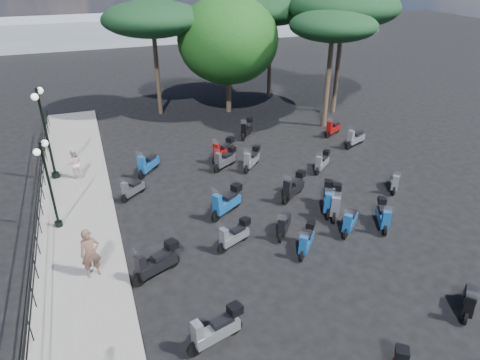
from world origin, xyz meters
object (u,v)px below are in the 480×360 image
object	(u,v)px
scooter_1	(216,330)
pine_0	(271,11)
pine_1	(344,7)
pine_3	(333,26)
scooter_17	(252,159)
scooter_16	(294,187)
scooter_22	(322,162)
pedestrian_far	(74,163)
scooter_26	(383,216)
scooter_21	(328,199)
woman	(90,253)
scooter_4	(132,189)
broadleaf_tree	(228,40)
scooter_2	(234,235)
scooter_28	(355,139)
scooter_11	(223,151)
scooter_10	(225,160)
lamp_post_1	(49,180)
scooter_5	(148,164)
lamp_post_2	(45,128)
scooter_3	(156,263)
scooter_15	(336,203)
scooter_20	(350,222)
scooter_19	(469,301)
scooter_9	(227,202)
scooter_8	(306,241)
scooter_14	(284,225)
scooter_29	(333,128)
pine_2	(152,19)
scooter_23	(247,129)

from	to	relation	value
scooter_1	pine_0	world-z (taller)	pine_0
pine_1	pine_3	distance (m)	3.05
scooter_17	scooter_16	bearing A→B (deg)	145.63
scooter_22	pedestrian_far	bearing A→B (deg)	35.47
scooter_26	pine_0	distance (m)	18.80
pine_1	scooter_21	bearing A→B (deg)	-122.17
woman	scooter_4	world-z (taller)	woman
broadleaf_tree	scooter_2	bearing A→B (deg)	-108.13
scooter_4	scooter_28	bearing A→B (deg)	-123.30
scooter_2	scooter_22	world-z (taller)	scooter_2
scooter_11	scooter_10	bearing A→B (deg)	131.09
lamp_post_1	scooter_17	bearing A→B (deg)	31.94
scooter_17	broadleaf_tree	size ratio (longest dim) A/B	0.17
scooter_5	pine_3	world-z (taller)	pine_3
scooter_22	lamp_post_2	bearing A→B (deg)	35.14
pine_0	woman	bearing A→B (deg)	-128.92
scooter_3	scooter_21	distance (m)	7.66
scooter_2	scooter_17	xyz separation A→B (m)	(3.01, 5.86, 0.02)
scooter_15	scooter_20	distance (m)	1.28
scooter_19	scooter_20	bearing A→B (deg)	-29.45
scooter_2	scooter_9	xyz separation A→B (m)	(0.46, 2.20, 0.08)
scooter_4	scooter_8	size ratio (longest dim) A/B	0.96
scooter_19	scooter_8	bearing A→B (deg)	-4.64
scooter_2	scooter_4	xyz separation A→B (m)	(-3.02, 4.93, -0.07)
scooter_14	scooter_15	distance (m)	2.67
scooter_1	scooter_29	bearing A→B (deg)	-57.32
scooter_2	pine_3	world-z (taller)	pine_3
scooter_9	pine_2	world-z (taller)	pine_2
scooter_22	scooter_21	bearing A→B (deg)	114.53
pedestrian_far	broadleaf_tree	size ratio (longest dim) A/B	0.20
pedestrian_far	scooter_8	distance (m)	11.61
scooter_23	scooter_28	distance (m)	6.22
scooter_22	scooter_1	bearing A→B (deg)	96.85
scooter_1	scooter_10	xyz separation A→B (m)	(3.71, 10.38, -0.04)
scooter_15	scooter_3	bearing A→B (deg)	43.77
woman	pine_2	xyz separation A→B (m)	(5.26, 15.93, 5.05)
scooter_2	scooter_15	size ratio (longest dim) A/B	0.94
scooter_22	scooter_26	size ratio (longest dim) A/B	0.84
scooter_5	scooter_29	bearing A→B (deg)	-133.24
scooter_9	scooter_19	distance (m)	9.21
scooter_8	pine_1	size ratio (longest dim) A/B	0.16
scooter_21	pine_2	xyz separation A→B (m)	(-4.19, 14.86, 5.53)
woman	scooter_21	xyz separation A→B (m)	(9.46, 1.07, -0.48)
woman	scooter_19	world-z (taller)	woman
scooter_9	scooter_22	world-z (taller)	scooter_9
scooter_3	scooter_17	distance (m)	8.86
scooter_19	broadleaf_tree	size ratio (longest dim) A/B	0.16
woman	scooter_20	world-z (taller)	woman
scooter_1	scooter_23	bearing A→B (deg)	-39.51
scooter_5	scooter_23	distance (m)	6.85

